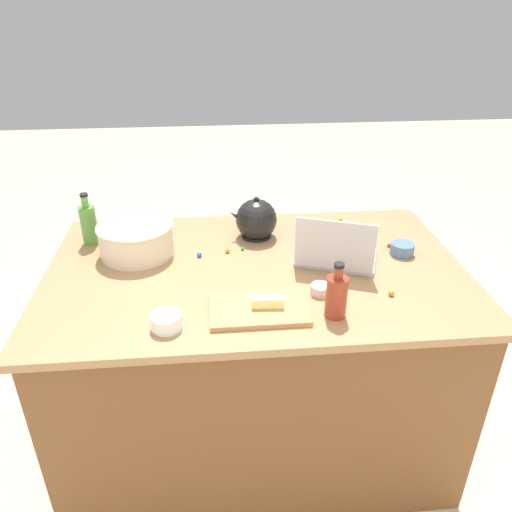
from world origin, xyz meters
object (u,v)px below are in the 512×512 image
laptop (336,253)px  ramekin_medium (320,289)px  ramekin_wide (402,249)px  bottle_olive (89,223)px  butter_stick_left (268,302)px  cutting_board (259,309)px  ramekin_small (166,321)px  kettle (256,220)px  mixing_bowl_large (136,238)px  bottle_soy (336,295)px

laptop → ramekin_medium: size_ratio=5.23×
ramekin_wide → ramekin_medium: bearing=33.9°
bottle_olive → butter_stick_left: bearing=140.2°
cutting_board → ramekin_small: 0.31m
kettle → butter_stick_left: 0.58m
mixing_bowl_large → ramekin_small: mixing_bowl_large is taller
ramekin_small → ramekin_wide: ramekin_small is taller
laptop → cutting_board: (0.33, 0.30, -0.04)m
cutting_board → ramekin_wide: (-0.63, -0.35, 0.02)m
mixing_bowl_large → bottle_olive: 0.24m
bottle_olive → butter_stick_left: size_ratio=2.04×
mixing_bowl_large → laptop: bearing=168.7°
laptop → butter_stick_left: size_ratio=3.34×
laptop → kettle: laptop is taller
cutting_board → ramekin_medium: ramekin_medium is taller
laptop → bottle_soy: size_ratio=1.85×
bottle_olive → ramekin_small: (-0.36, 0.65, -0.06)m
bottle_soy → kettle: bottle_soy is taller
mixing_bowl_large → ramekin_small: 0.55m
mixing_bowl_large → butter_stick_left: 0.67m
ramekin_small → mixing_bowl_large: bearing=-73.9°
butter_stick_left → ramekin_wide: 0.69m
laptop → cutting_board: bearing=42.0°
butter_stick_left → ramekin_medium: size_ratio=1.57×
ramekin_small → ramekin_wide: 1.02m
bottle_olive → bottle_soy: (-0.92, 0.63, -0.01)m
laptop → butter_stick_left: (0.30, 0.30, -0.01)m
laptop → ramekin_small: size_ratio=3.61×
bottle_olive → ramekin_medium: size_ratio=3.20×
ramekin_small → ramekin_wide: bearing=-155.7°
bottle_olive → bottle_soy: bottle_olive is taller
mixing_bowl_large → ramekin_small: (-0.15, 0.52, -0.05)m
laptop → butter_stick_left: 0.43m
cutting_board → bottle_soy: bearing=169.3°
bottle_soy → kettle: bearing=-71.6°
mixing_bowl_large → kettle: size_ratio=1.45×
kettle → ramekin_medium: size_ratio=3.04×
bottle_soy → cutting_board: 0.26m
bottle_olive → ramekin_medium: bearing=151.3°
laptop → cutting_board: 0.45m
bottle_olive → butter_stick_left: (-0.70, 0.58, -0.05)m
cutting_board → butter_stick_left: bearing=180.0°
bottle_olive → ramekin_small: size_ratio=2.21×
cutting_board → ramekin_small: (0.30, 0.07, 0.02)m
bottle_olive → ramekin_wide: 1.31m
ramekin_wide → mixing_bowl_large: bearing=-5.5°
laptop → bottle_soy: 0.36m
bottle_soy → butter_stick_left: (0.22, -0.05, -0.04)m
cutting_board → butter_stick_left: 0.04m
bottle_olive → bottle_soy: bearing=145.6°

